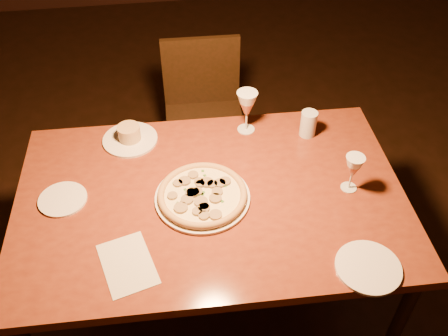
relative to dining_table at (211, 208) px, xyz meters
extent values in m
plane|color=black|center=(0.30, -0.06, -0.73)|extent=(7.00, 7.00, 0.00)
cube|color=brown|center=(0.00, 0.00, 0.05)|extent=(1.52, 1.00, 0.04)
cylinder|color=black|center=(-0.67, 0.43, -0.35)|extent=(0.05, 0.05, 0.76)
cylinder|color=black|center=(0.67, -0.43, -0.35)|extent=(0.05, 0.05, 0.76)
cylinder|color=black|center=(0.69, 0.40, -0.35)|extent=(0.05, 0.05, 0.76)
cube|color=black|center=(0.07, 0.86, -0.27)|extent=(0.44, 0.44, 0.04)
cube|color=black|center=(0.08, 1.06, -0.05)|extent=(0.43, 0.04, 0.41)
cylinder|color=black|center=(-0.11, 0.69, -0.51)|extent=(0.04, 0.04, 0.44)
cylinder|color=black|center=(-0.10, 1.04, -0.51)|extent=(0.04, 0.04, 0.44)
cylinder|color=black|center=(0.24, 0.68, -0.51)|extent=(0.04, 0.04, 0.44)
cylinder|color=black|center=(0.25, 1.03, -0.51)|extent=(0.04, 0.04, 0.44)
cylinder|color=white|center=(-0.03, -0.01, 0.08)|extent=(0.36, 0.36, 0.01)
cylinder|color=beige|center=(-0.03, -0.01, 0.09)|extent=(0.33, 0.33, 0.01)
torus|color=tan|center=(-0.03, -0.01, 0.10)|extent=(0.34, 0.34, 0.03)
cylinder|color=white|center=(-0.30, 0.37, 0.08)|extent=(0.24, 0.24, 0.01)
cylinder|color=tan|center=(-0.30, 0.37, 0.11)|extent=(0.10, 0.10, 0.06)
cylinder|color=silver|center=(0.46, 0.31, 0.13)|extent=(0.07, 0.07, 0.12)
cylinder|color=white|center=(-0.56, 0.06, 0.08)|extent=(0.18, 0.18, 0.01)
cylinder|color=white|center=(0.48, -0.41, 0.08)|extent=(0.22, 0.22, 0.01)
cube|color=beige|center=(-0.32, -0.28, 0.07)|extent=(0.22, 0.27, 0.00)
camera|label=1|loc=(-0.14, -1.31, 1.47)|focal=40.00mm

